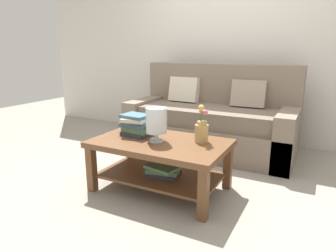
{
  "coord_description": "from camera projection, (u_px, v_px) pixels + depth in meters",
  "views": [
    {
      "loc": [
        1.21,
        -2.53,
        1.24
      ],
      "look_at": [
        -0.02,
        -0.18,
        0.56
      ],
      "focal_mm": 32.17,
      "sensor_mm": 36.0,
      "label": 1
    }
  ],
  "objects": [
    {
      "name": "coffee_table",
      "position": [
        160.0,
        155.0,
        2.67
      ],
      "size": [
        1.17,
        0.72,
        0.46
      ],
      "color": "brown",
      "rests_on": "ground"
    },
    {
      "name": "book_stack_main",
      "position": [
        137.0,
        125.0,
        2.8
      ],
      "size": [
        0.31,
        0.27,
        0.2
      ],
      "color": "#2D333D",
      "rests_on": "coffee_table"
    },
    {
      "name": "back_wall",
      "position": [
        231.0,
        41.0,
        4.11
      ],
      "size": [
        6.4,
        0.12,
        2.7
      ],
      "primitive_type": "cube",
      "color": "beige",
      "rests_on": "ground"
    },
    {
      "name": "glass_hurricane_vase",
      "position": [
        156.0,
        121.0,
        2.57
      ],
      "size": [
        0.18,
        0.18,
        0.3
      ],
      "color": "silver",
      "rests_on": "coffee_table"
    },
    {
      "name": "couch",
      "position": [
        212.0,
        122.0,
        3.76
      ],
      "size": [
        2.0,
        0.9,
        1.06
      ],
      "color": "#7A6B5B",
      "rests_on": "ground"
    },
    {
      "name": "flower_pitcher",
      "position": [
        202.0,
        130.0,
        2.57
      ],
      "size": [
        0.12,
        0.12,
        0.33
      ],
      "color": "tan",
      "rests_on": "coffee_table"
    },
    {
      "name": "ground_plane",
      "position": [
        178.0,
        176.0,
        3.03
      ],
      "size": [
        10.0,
        10.0,
        0.0
      ],
      "primitive_type": "plane",
      "color": "gray"
    }
  ]
}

